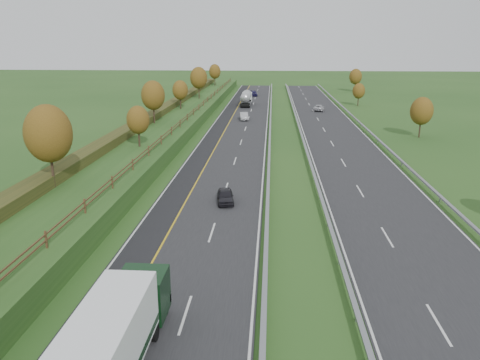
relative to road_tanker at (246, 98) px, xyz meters
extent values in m
plane|color=#264C1B|center=(8.42, -48.88, -1.86)|extent=(400.00, 400.00, 0.00)
cube|color=#232326|center=(0.42, -43.88, -1.84)|extent=(10.50, 200.00, 0.04)
cube|color=#232326|center=(16.92, -43.88, -1.84)|extent=(10.50, 200.00, 0.04)
cube|color=black|center=(-3.33, -43.88, -1.84)|extent=(3.00, 200.00, 0.04)
cube|color=silver|center=(-4.63, -43.88, -1.81)|extent=(0.15, 200.00, 0.01)
cube|color=gold|center=(-1.83, -43.88, -1.81)|extent=(0.15, 200.00, 0.01)
cube|color=silver|center=(5.47, -43.88, -1.81)|extent=(0.15, 200.00, 0.01)
cube|color=silver|center=(11.87, -43.88, -1.81)|extent=(0.15, 200.00, 0.01)
cube|color=silver|center=(21.97, -43.88, -1.81)|extent=(0.15, 200.00, 0.01)
cube|color=silver|center=(1.67, -92.88, -1.81)|extent=(0.15, 4.00, 0.01)
cube|color=silver|center=(15.67, -92.88, -1.81)|extent=(0.15, 4.00, 0.01)
cube|color=silver|center=(1.67, -80.88, -1.81)|extent=(0.15, 4.00, 0.01)
cube|color=silver|center=(15.67, -80.88, -1.81)|extent=(0.15, 4.00, 0.01)
cube|color=silver|center=(1.67, -68.88, -1.81)|extent=(0.15, 4.00, 0.01)
cube|color=silver|center=(15.67, -68.88, -1.81)|extent=(0.15, 4.00, 0.01)
cube|color=silver|center=(1.67, -56.88, -1.81)|extent=(0.15, 4.00, 0.01)
cube|color=silver|center=(15.67, -56.88, -1.81)|extent=(0.15, 4.00, 0.01)
cube|color=silver|center=(1.67, -44.88, -1.81)|extent=(0.15, 4.00, 0.01)
cube|color=silver|center=(15.67, -44.88, -1.81)|extent=(0.15, 4.00, 0.01)
cube|color=silver|center=(1.67, -32.88, -1.81)|extent=(0.15, 4.00, 0.01)
cube|color=silver|center=(15.67, -32.88, -1.81)|extent=(0.15, 4.00, 0.01)
cube|color=silver|center=(1.67, -20.88, -1.81)|extent=(0.15, 4.00, 0.01)
cube|color=silver|center=(15.67, -20.88, -1.81)|extent=(0.15, 4.00, 0.01)
cube|color=silver|center=(1.67, -8.88, -1.81)|extent=(0.15, 4.00, 0.01)
cube|color=silver|center=(15.67, -8.88, -1.81)|extent=(0.15, 4.00, 0.01)
cube|color=silver|center=(1.67, 3.12, -1.81)|extent=(0.15, 4.00, 0.01)
cube|color=silver|center=(15.67, 3.12, -1.81)|extent=(0.15, 4.00, 0.01)
cube|color=silver|center=(1.67, 15.12, -1.81)|extent=(0.15, 4.00, 0.01)
cube|color=silver|center=(15.67, 15.12, -1.81)|extent=(0.15, 4.00, 0.01)
cube|color=silver|center=(1.67, 27.12, -1.81)|extent=(0.15, 4.00, 0.01)
cube|color=silver|center=(15.67, 27.12, -1.81)|extent=(0.15, 4.00, 0.01)
cube|color=silver|center=(1.67, 39.12, -1.81)|extent=(0.15, 4.00, 0.01)
cube|color=silver|center=(15.67, 39.12, -1.81)|extent=(0.15, 4.00, 0.01)
cube|color=silver|center=(1.67, 51.12, -1.81)|extent=(0.15, 4.00, 0.01)
cube|color=silver|center=(15.67, 51.12, -1.81)|extent=(0.15, 4.00, 0.01)
cube|color=#264C1B|center=(-12.58, -43.88, -0.86)|extent=(12.00, 200.00, 2.00)
cube|color=#2C3515|center=(-14.58, -43.88, 0.69)|extent=(2.20, 180.00, 1.10)
cube|color=#422B19|center=(-8.08, -43.88, 0.69)|extent=(0.08, 184.00, 0.10)
cube|color=#422B19|center=(-8.08, -43.88, 1.09)|extent=(0.08, 184.00, 0.10)
cube|color=#422B19|center=(-8.08, -88.88, 0.74)|extent=(0.12, 0.12, 1.20)
cube|color=#422B19|center=(-8.08, -82.38, 0.74)|extent=(0.12, 0.12, 1.20)
cube|color=#422B19|center=(-8.08, -75.88, 0.74)|extent=(0.12, 0.12, 1.20)
cube|color=#422B19|center=(-8.08, -69.38, 0.74)|extent=(0.12, 0.12, 1.20)
cube|color=#422B19|center=(-8.08, -62.88, 0.74)|extent=(0.12, 0.12, 1.20)
cube|color=#422B19|center=(-8.08, -56.38, 0.74)|extent=(0.12, 0.12, 1.20)
cube|color=#422B19|center=(-8.08, -49.88, 0.74)|extent=(0.12, 0.12, 1.20)
cube|color=#422B19|center=(-8.08, -43.38, 0.74)|extent=(0.12, 0.12, 1.20)
cube|color=#422B19|center=(-8.08, -36.88, 0.74)|extent=(0.12, 0.12, 1.20)
cube|color=#422B19|center=(-8.08, -30.38, 0.74)|extent=(0.12, 0.12, 1.20)
cube|color=#422B19|center=(-8.08, -23.88, 0.74)|extent=(0.12, 0.12, 1.20)
cube|color=#422B19|center=(-8.08, -17.38, 0.74)|extent=(0.12, 0.12, 1.20)
cube|color=#422B19|center=(-8.08, -10.88, 0.74)|extent=(0.12, 0.12, 1.20)
cube|color=#422B19|center=(-8.08, -4.38, 0.74)|extent=(0.12, 0.12, 1.20)
cube|color=#422B19|center=(-8.08, 2.12, 0.74)|extent=(0.12, 0.12, 1.20)
cube|color=#422B19|center=(-8.08, 8.62, 0.74)|extent=(0.12, 0.12, 1.20)
cube|color=#422B19|center=(-8.08, 15.12, 0.74)|extent=(0.12, 0.12, 1.20)
cube|color=#422B19|center=(-8.08, 21.62, 0.74)|extent=(0.12, 0.12, 1.20)
cube|color=#422B19|center=(-8.08, 28.12, 0.74)|extent=(0.12, 0.12, 1.20)
cube|color=#422B19|center=(-8.08, 34.62, 0.74)|extent=(0.12, 0.12, 1.20)
cube|color=#422B19|center=(-8.08, 41.12, 0.74)|extent=(0.12, 0.12, 1.20)
cube|color=#422B19|center=(-8.08, 47.62, 0.74)|extent=(0.12, 0.12, 1.20)
cube|color=gray|center=(6.12, -43.88, -1.24)|extent=(0.32, 200.00, 0.18)
cube|color=gray|center=(6.12, -92.88, -1.58)|extent=(0.10, 0.14, 0.56)
cube|color=gray|center=(6.12, -85.88, -1.58)|extent=(0.10, 0.14, 0.56)
cube|color=gray|center=(6.12, -78.88, -1.58)|extent=(0.10, 0.14, 0.56)
cube|color=gray|center=(6.12, -71.88, -1.58)|extent=(0.10, 0.14, 0.56)
cube|color=gray|center=(6.12, -64.88, -1.58)|extent=(0.10, 0.14, 0.56)
cube|color=gray|center=(6.12, -57.88, -1.58)|extent=(0.10, 0.14, 0.56)
cube|color=gray|center=(6.12, -50.88, -1.58)|extent=(0.10, 0.14, 0.56)
cube|color=gray|center=(6.12, -43.88, -1.58)|extent=(0.10, 0.14, 0.56)
cube|color=gray|center=(6.12, -36.88, -1.58)|extent=(0.10, 0.14, 0.56)
cube|color=gray|center=(6.12, -29.88, -1.58)|extent=(0.10, 0.14, 0.56)
cube|color=gray|center=(6.12, -22.88, -1.58)|extent=(0.10, 0.14, 0.56)
cube|color=gray|center=(6.12, -15.88, -1.58)|extent=(0.10, 0.14, 0.56)
cube|color=gray|center=(6.12, -8.88, -1.58)|extent=(0.10, 0.14, 0.56)
cube|color=gray|center=(6.12, -1.88, -1.58)|extent=(0.10, 0.14, 0.56)
cube|color=gray|center=(6.12, 5.12, -1.58)|extent=(0.10, 0.14, 0.56)
cube|color=gray|center=(6.12, 12.12, -1.58)|extent=(0.10, 0.14, 0.56)
cube|color=gray|center=(6.12, 19.12, -1.58)|extent=(0.10, 0.14, 0.56)
cube|color=gray|center=(6.12, 26.12, -1.58)|extent=(0.10, 0.14, 0.56)
cube|color=gray|center=(6.12, 33.12, -1.58)|extent=(0.10, 0.14, 0.56)
cube|color=gray|center=(6.12, 40.12, -1.58)|extent=(0.10, 0.14, 0.56)
cube|color=gray|center=(6.12, 47.12, -1.58)|extent=(0.10, 0.14, 0.56)
cube|color=gray|center=(6.12, 54.12, -1.58)|extent=(0.10, 0.14, 0.56)
cube|color=gray|center=(11.22, -43.88, -1.24)|extent=(0.32, 200.00, 0.18)
cube|color=gray|center=(11.22, -92.88, -1.58)|extent=(0.10, 0.14, 0.56)
cube|color=gray|center=(11.22, -85.88, -1.58)|extent=(0.10, 0.14, 0.56)
cube|color=gray|center=(11.22, -78.88, -1.58)|extent=(0.10, 0.14, 0.56)
cube|color=gray|center=(11.22, -71.88, -1.58)|extent=(0.10, 0.14, 0.56)
cube|color=gray|center=(11.22, -64.88, -1.58)|extent=(0.10, 0.14, 0.56)
cube|color=gray|center=(11.22, -57.88, -1.58)|extent=(0.10, 0.14, 0.56)
cube|color=gray|center=(11.22, -50.88, -1.58)|extent=(0.10, 0.14, 0.56)
cube|color=gray|center=(11.22, -43.88, -1.58)|extent=(0.10, 0.14, 0.56)
cube|color=gray|center=(11.22, -36.88, -1.58)|extent=(0.10, 0.14, 0.56)
cube|color=gray|center=(11.22, -29.88, -1.58)|extent=(0.10, 0.14, 0.56)
cube|color=gray|center=(11.22, -22.88, -1.58)|extent=(0.10, 0.14, 0.56)
cube|color=gray|center=(11.22, -15.88, -1.58)|extent=(0.10, 0.14, 0.56)
cube|color=gray|center=(11.22, -8.88, -1.58)|extent=(0.10, 0.14, 0.56)
cube|color=gray|center=(11.22, -1.88, -1.58)|extent=(0.10, 0.14, 0.56)
cube|color=gray|center=(11.22, 5.12, -1.58)|extent=(0.10, 0.14, 0.56)
cube|color=gray|center=(11.22, 12.12, -1.58)|extent=(0.10, 0.14, 0.56)
cube|color=gray|center=(11.22, 19.12, -1.58)|extent=(0.10, 0.14, 0.56)
cube|color=gray|center=(11.22, 26.12, -1.58)|extent=(0.10, 0.14, 0.56)
cube|color=gray|center=(11.22, 33.12, -1.58)|extent=(0.10, 0.14, 0.56)
cube|color=gray|center=(11.22, 40.12, -1.58)|extent=(0.10, 0.14, 0.56)
cube|color=gray|center=(11.22, 47.12, -1.58)|extent=(0.10, 0.14, 0.56)
cube|color=gray|center=(11.22, 54.12, -1.58)|extent=(0.10, 0.14, 0.56)
cube|color=gray|center=(22.72, -43.88, -1.24)|extent=(0.32, 200.00, 0.18)
cube|color=gray|center=(22.72, -71.88, -1.58)|extent=(0.10, 0.14, 0.56)
cube|color=gray|center=(22.72, -57.88, -1.58)|extent=(0.10, 0.14, 0.56)
cube|color=gray|center=(22.72, -43.88, -1.58)|extent=(0.10, 0.14, 0.56)
cube|color=gray|center=(22.72, -29.88, -1.58)|extent=(0.10, 0.14, 0.56)
cube|color=gray|center=(22.72, -15.88, -1.58)|extent=(0.10, 0.14, 0.56)
cube|color=gray|center=(22.72, -1.88, -1.58)|extent=(0.10, 0.14, 0.56)
cube|color=gray|center=(22.72, 12.12, -1.58)|extent=(0.10, 0.14, 0.56)
cube|color=gray|center=(22.72, 26.12, -1.58)|extent=(0.10, 0.14, 0.56)
cube|color=gray|center=(22.72, 40.12, -1.58)|extent=(0.10, 0.14, 0.56)
cube|color=gray|center=(22.72, 54.12, -1.58)|extent=(0.10, 0.14, 0.56)
cylinder|color=#2D2116|center=(-13.58, -75.88, 1.71)|extent=(0.24, 0.24, 3.15)
ellipsoid|color=#533912|center=(-13.58, -75.88, 5.18)|extent=(4.20, 4.20, 5.25)
cylinder|color=#2D2116|center=(-10.58, -57.88, 1.22)|extent=(0.24, 0.24, 2.16)
ellipsoid|color=#533912|center=(-10.58, -57.88, 3.59)|extent=(2.88, 2.88, 3.60)
cylinder|color=#2D2116|center=(-13.08, -39.88, 1.58)|extent=(0.24, 0.24, 2.88)
ellipsoid|color=#533912|center=(-13.08, -39.88, 4.75)|extent=(3.84, 3.84, 4.80)
cylinder|color=#2D2116|center=(-12.08, -21.88, 1.31)|extent=(0.24, 0.24, 2.34)
ellipsoid|color=#533912|center=(-12.08, -21.88, 3.88)|extent=(3.12, 3.12, 3.90)
cylinder|color=#2D2116|center=(-11.08, -3.88, 1.67)|extent=(0.24, 0.24, 3.06)
ellipsoid|color=#533912|center=(-11.08, -3.88, 5.03)|extent=(4.08, 4.08, 5.10)
cylinder|color=#2D2116|center=(-13.58, 14.12, 1.26)|extent=(0.24, 0.24, 2.25)
ellipsoid|color=#533912|center=(-13.58, 14.12, 3.74)|extent=(3.00, 3.00, 3.75)
cylinder|color=#2D2116|center=(-11.58, 32.12, 1.49)|extent=(0.24, 0.24, 2.70)
ellipsoid|color=#533912|center=(-11.58, 32.12, 4.46)|extent=(3.60, 3.60, 4.50)
cylinder|color=#2D2116|center=(30.42, -38.88, -0.51)|extent=(0.24, 0.24, 2.70)
ellipsoid|color=#533912|center=(30.42, -38.88, 2.46)|extent=(3.60, 3.60, 4.50)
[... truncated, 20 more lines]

